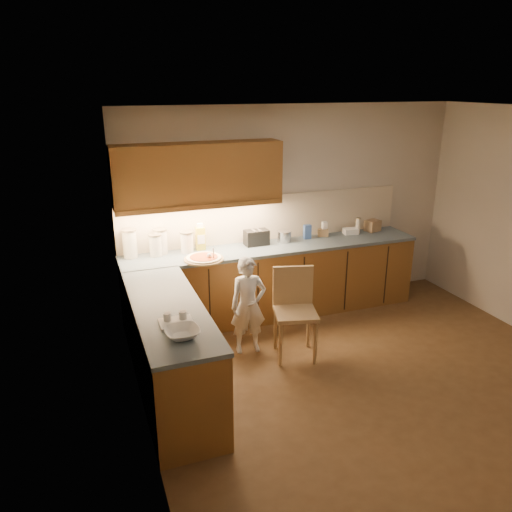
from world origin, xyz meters
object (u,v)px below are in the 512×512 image
at_px(wooden_chair, 294,306).
at_px(oil_jug, 200,238).
at_px(toaster, 256,237).
at_px(child, 248,305).
at_px(pizza_on_board, 204,258).

height_order(wooden_chair, oil_jug, oil_jug).
height_order(oil_jug, toaster, oil_jug).
relative_size(child, wooden_chair, 1.12).
relative_size(pizza_on_board, wooden_chair, 0.47).
bearing_deg(oil_jug, wooden_chair, -58.36).
xyz_separation_m(pizza_on_board, toaster, (0.76, 0.33, 0.08)).
distance_m(child, toaster, 1.10).
xyz_separation_m(pizza_on_board, child, (0.33, -0.57, -0.39)).
relative_size(pizza_on_board, oil_jug, 1.38).
xyz_separation_m(child, toaster, (0.43, 0.90, 0.47)).
bearing_deg(wooden_chair, child, 168.53).
relative_size(pizza_on_board, child, 0.42).
relative_size(wooden_chair, toaster, 3.25).
bearing_deg(oil_jug, child, -73.99).
distance_m(pizza_on_board, child, 0.77).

